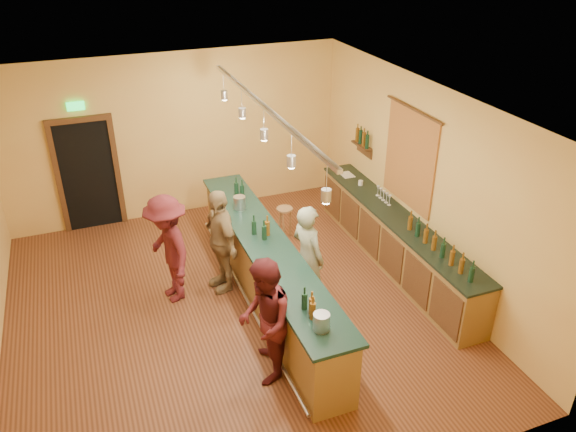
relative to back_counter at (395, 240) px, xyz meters
name	(u,v)px	position (x,y,z in m)	size (l,w,h in m)	color
floor	(231,308)	(-2.97, -0.18, -0.49)	(7.00, 7.00, 0.00)	#542B18
ceiling	(218,106)	(-2.97, -0.18, 2.71)	(6.50, 7.00, 0.02)	silver
wall_back	(176,136)	(-2.97, 3.32, 1.11)	(6.50, 0.02, 3.20)	#E1A654
wall_front	(330,391)	(-2.97, -3.68, 1.11)	(6.50, 0.02, 3.20)	#E1A654
wall_right	(423,182)	(0.28, -0.18, 1.11)	(0.02, 7.00, 3.20)	#E1A654
doorway	(88,172)	(-4.67, 3.30, 0.64)	(1.15, 0.09, 2.48)	black
tapestry	(410,159)	(0.26, 0.22, 1.36)	(0.03, 1.40, 1.60)	#A72821
bottle_shelf	(362,140)	(0.20, 1.72, 1.18)	(0.17, 0.55, 0.54)	#452114
back_counter	(395,240)	(0.00, 0.00, 0.00)	(0.60, 4.55, 1.27)	olive
tasting_bar	(267,268)	(-2.37, -0.18, 0.12)	(0.73, 5.10, 1.38)	olive
pendant_track	(264,117)	(-2.36, -0.18, 2.50)	(0.11, 4.60, 0.50)	silver
bartender	(308,257)	(-1.81, -0.46, 0.36)	(0.62, 0.40, 1.69)	gray
customer_a	(265,321)	(-2.91, -1.68, 0.38)	(0.84, 0.66, 1.73)	#59191E
customer_b	(220,240)	(-2.91, 0.44, 0.38)	(1.01, 0.42, 1.73)	#997A51
customer_c	(168,249)	(-3.73, 0.45, 0.39)	(1.14, 0.65, 1.76)	#59191E
bar_stool	(285,215)	(-1.42, 1.54, -0.02)	(0.30, 0.30, 0.62)	olive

